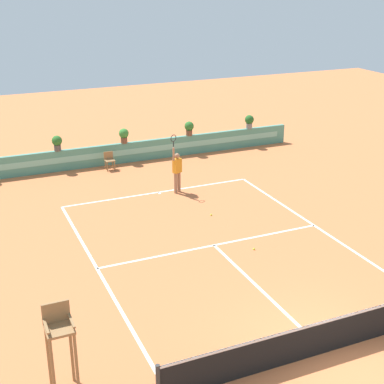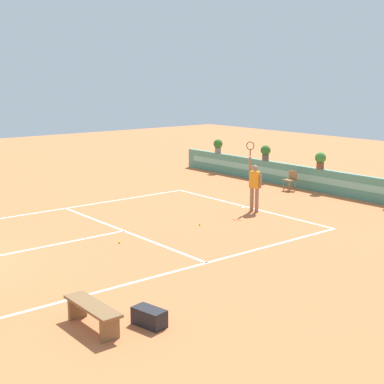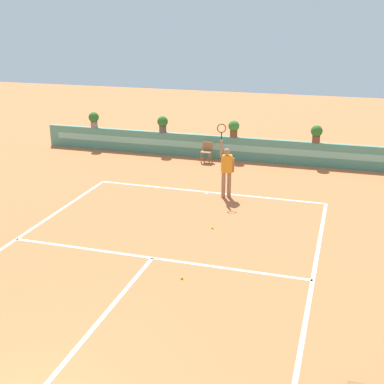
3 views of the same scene
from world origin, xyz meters
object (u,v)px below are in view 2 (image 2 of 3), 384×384
at_px(ball_kid_chair, 291,180).
at_px(tennis_ball_mid_court, 119,242).
at_px(potted_plant_far_left, 218,145).
at_px(potted_plant_left, 266,152).
at_px(bench_courtside, 93,311).
at_px(tennis_player, 254,184).
at_px(potted_plant_centre, 320,159).
at_px(gear_bag, 149,317).
at_px(tennis_ball_near_baseline, 200,224).

bearing_deg(ball_kid_chair, tennis_ball_mid_court, -77.93).
bearing_deg(potted_plant_far_left, potted_plant_left, 0.00).
distance_m(bench_courtside, tennis_player, 10.78).
distance_m(potted_plant_left, potted_plant_centre, 3.23).
height_order(potted_plant_centre, potted_plant_far_left, same).
relative_size(tennis_player, potted_plant_centre, 3.57).
distance_m(tennis_player, tennis_ball_mid_court, 6.11).
distance_m(gear_bag, tennis_ball_mid_court, 5.84).
xyz_separation_m(ball_kid_chair, bench_courtside, (6.83, -13.61, -0.10)).
relative_size(bench_courtside, tennis_ball_mid_court, 23.53).
distance_m(tennis_ball_near_baseline, potted_plant_centre, 7.84).
height_order(tennis_player, tennis_ball_near_baseline, tennis_player).
height_order(tennis_player, potted_plant_left, tennis_player).
relative_size(tennis_ball_near_baseline, potted_plant_left, 0.09).
distance_m(bench_courtside, tennis_ball_mid_court, 5.85).
height_order(bench_courtside, potted_plant_far_left, potted_plant_far_left).
height_order(ball_kid_chair, tennis_player, tennis_player).
bearing_deg(potted_plant_left, potted_plant_centre, 0.00).
bearing_deg(bench_courtside, tennis_ball_near_baseline, 125.34).
xyz_separation_m(potted_plant_left, potted_plant_centre, (3.23, 0.00, 0.00)).
distance_m(ball_kid_chair, bench_courtside, 15.23).
bearing_deg(tennis_ball_mid_court, tennis_ball_near_baseline, 91.53).
bearing_deg(tennis_ball_mid_court, potted_plant_far_left, 125.68).
height_order(tennis_ball_near_baseline, potted_plant_far_left, potted_plant_far_left).
bearing_deg(potted_plant_left, ball_kid_chair, -18.08).
height_order(ball_kid_chair, gear_bag, ball_kid_chair).
relative_size(ball_kid_chair, bench_courtside, 0.53).
height_order(tennis_ball_mid_court, potted_plant_left, potted_plant_left).
xyz_separation_m(tennis_ball_near_baseline, potted_plant_far_left, (-7.69, 7.64, 1.38)).
relative_size(tennis_player, tennis_ball_mid_court, 38.01).
xyz_separation_m(bench_courtside, potted_plant_far_left, (-12.44, 14.34, 1.04)).
xyz_separation_m(ball_kid_chair, potted_plant_left, (-2.24, 0.73, 0.93)).
bearing_deg(gear_bag, potted_plant_left, 125.76).
relative_size(tennis_player, potted_plant_far_left, 3.57).
distance_m(ball_kid_chair, potted_plant_left, 2.54).
distance_m(bench_courtside, potted_plant_left, 17.00).
bearing_deg(ball_kid_chair, tennis_player, -66.07).
bearing_deg(ball_kid_chair, bench_courtside, -63.36).
xyz_separation_m(tennis_ball_mid_court, potted_plant_left, (-4.40, 10.83, 1.38)).
bearing_deg(tennis_ball_near_baseline, potted_plant_centre, 98.13).
height_order(bench_courtside, potted_plant_centre, potted_plant_centre).
bearing_deg(tennis_ball_near_baseline, potted_plant_far_left, 135.20).
relative_size(ball_kid_chair, tennis_ball_near_baseline, 12.50).
xyz_separation_m(bench_courtside, potted_plant_left, (-9.07, 14.34, 1.04)).
distance_m(potted_plant_centre, potted_plant_far_left, 6.60).
distance_m(ball_kid_chair, tennis_player, 4.51).
bearing_deg(bench_courtside, potted_plant_centre, 112.17).
xyz_separation_m(gear_bag, potted_plant_far_left, (-13.02, 13.40, 1.23)).
bearing_deg(tennis_ball_near_baseline, potted_plant_left, 119.47).
xyz_separation_m(bench_courtside, tennis_player, (-5.01, 9.52, 0.67)).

